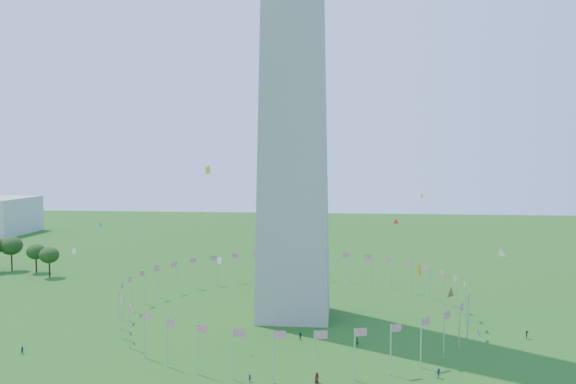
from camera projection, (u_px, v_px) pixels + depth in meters
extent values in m
cylinder|color=silver|center=(465.00, 302.00, 130.09)|extent=(0.24, 0.24, 9.00)
cylinder|color=silver|center=(457.00, 295.00, 137.05)|extent=(0.24, 0.24, 9.00)
cylinder|color=silver|center=(444.00, 288.00, 143.92)|extent=(0.24, 0.24, 9.00)
cylinder|color=silver|center=(429.00, 282.00, 150.48)|extent=(0.24, 0.24, 9.00)
cylinder|color=silver|center=(411.00, 277.00, 156.55)|extent=(0.24, 0.24, 9.00)
cylinder|color=silver|center=(392.00, 274.00, 161.92)|extent=(0.24, 0.24, 9.00)
cylinder|color=silver|center=(371.00, 270.00, 166.46)|extent=(0.24, 0.24, 9.00)
cylinder|color=silver|center=(350.00, 268.00, 170.00)|extent=(0.24, 0.24, 9.00)
cylinder|color=silver|center=(328.00, 266.00, 172.45)|extent=(0.24, 0.24, 9.00)
cylinder|color=silver|center=(305.00, 266.00, 173.73)|extent=(0.24, 0.24, 9.00)
cylinder|color=silver|center=(283.00, 266.00, 173.81)|extent=(0.24, 0.24, 9.00)
cylinder|color=silver|center=(260.00, 266.00, 172.67)|extent=(0.24, 0.24, 9.00)
cylinder|color=silver|center=(238.00, 268.00, 170.36)|extent=(0.24, 0.24, 9.00)
cylinder|color=silver|center=(217.00, 270.00, 166.95)|extent=(0.24, 0.24, 9.00)
cylinder|color=silver|center=(196.00, 273.00, 162.53)|extent=(0.24, 0.24, 9.00)
cylinder|color=silver|center=(177.00, 277.00, 157.25)|extent=(0.24, 0.24, 9.00)
cylinder|color=silver|center=(160.00, 282.00, 151.26)|extent=(0.24, 0.24, 9.00)
cylinder|color=silver|center=(144.00, 287.00, 144.75)|extent=(0.24, 0.24, 9.00)
cylinder|color=silver|center=(132.00, 294.00, 137.91)|extent=(0.24, 0.24, 9.00)
cylinder|color=silver|center=(123.00, 301.00, 130.95)|extent=(0.24, 0.24, 9.00)
cylinder|color=silver|center=(119.00, 309.00, 124.08)|extent=(0.24, 0.24, 9.00)
cylinder|color=silver|center=(121.00, 317.00, 117.52)|extent=(0.24, 0.24, 9.00)
cylinder|color=silver|center=(129.00, 326.00, 111.46)|extent=(0.24, 0.24, 9.00)
cylinder|color=silver|center=(144.00, 335.00, 106.08)|extent=(0.24, 0.24, 9.00)
cylinder|color=silver|center=(167.00, 343.00, 101.55)|extent=(0.24, 0.24, 9.00)
cylinder|color=silver|center=(197.00, 349.00, 98.00)|extent=(0.24, 0.24, 9.00)
cylinder|color=silver|center=(233.00, 354.00, 95.55)|extent=(0.24, 0.24, 9.00)
cylinder|color=silver|center=(273.00, 357.00, 94.27)|extent=(0.24, 0.24, 9.00)
cylinder|color=silver|center=(314.00, 357.00, 94.19)|extent=(0.24, 0.24, 9.00)
cylinder|color=silver|center=(355.00, 355.00, 95.33)|extent=(0.24, 0.24, 9.00)
cylinder|color=silver|center=(391.00, 350.00, 97.64)|extent=(0.24, 0.24, 9.00)
cylinder|color=silver|center=(421.00, 343.00, 101.05)|extent=(0.24, 0.24, 9.00)
cylinder|color=silver|center=(444.00, 336.00, 105.47)|extent=(0.24, 0.24, 9.00)
cylinder|color=silver|center=(459.00, 327.00, 110.75)|extent=(0.24, 0.24, 9.00)
cylinder|color=silver|center=(468.00, 318.00, 116.74)|extent=(0.24, 0.24, 9.00)
cylinder|color=silver|center=(469.00, 310.00, 123.25)|extent=(0.24, 0.24, 9.00)
imported|color=#183C23|center=(300.00, 336.00, 116.85)|extent=(0.99, 0.98, 1.61)
imported|color=#351A4F|center=(250.00, 378.00, 94.92)|extent=(0.86, 1.00, 1.35)
imported|color=#193F24|center=(357.00, 342.00, 112.95)|extent=(0.72, 0.54, 1.80)
imported|color=#20284B|center=(23.00, 350.00, 108.31)|extent=(0.94, 0.96, 1.55)
imported|color=#5B1417|center=(317.00, 378.00, 94.58)|extent=(1.06, 1.05, 1.81)
imported|color=#1B2440|center=(439.00, 373.00, 96.57)|extent=(1.18, 0.75, 1.74)
imported|color=black|center=(527.00, 335.00, 117.41)|extent=(0.94, 1.27, 1.75)
plane|color=white|center=(502.00, 253.00, 104.11)|extent=(1.40, 2.44, 2.19)
plane|color=yellow|center=(208.00, 170.00, 99.83)|extent=(0.45, 1.68, 1.68)
plane|color=blue|center=(101.00, 225.00, 135.37)|extent=(0.34, 1.56, 1.57)
plane|color=white|center=(219.00, 261.00, 111.74)|extent=(1.42, 0.31, 1.41)
plane|color=white|center=(199.00, 207.00, 100.01)|extent=(1.60, 1.59, 1.76)
plane|color=yellow|center=(422.00, 196.00, 126.05)|extent=(0.94, 0.65, 1.12)
plane|color=blue|center=(479.00, 333.00, 77.42)|extent=(0.82, 1.37, 1.24)
plane|color=yellow|center=(475.00, 330.00, 107.40)|extent=(0.79, 1.62, 1.71)
plane|color=orange|center=(420.00, 270.00, 104.13)|extent=(2.04, 1.19, 2.12)
plane|color=white|center=(74.00, 251.00, 146.22)|extent=(0.26, 1.60, 1.58)
plane|color=red|center=(396.00, 222.00, 115.33)|extent=(1.24, 0.56, 1.14)
plane|color=yellow|center=(451.00, 293.00, 103.56)|extent=(1.45, 1.48, 2.00)
ellipsoid|color=#2B4F1A|center=(12.00, 254.00, 187.70)|extent=(7.25, 7.25, 11.32)
ellipsoid|color=#2B4F1A|center=(36.00, 259.00, 184.61)|extent=(6.03, 6.03, 9.42)
ellipsoid|color=#2B4F1A|center=(49.00, 263.00, 177.26)|extent=(6.12, 6.12, 9.57)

